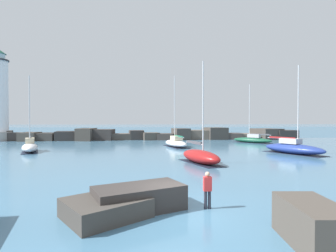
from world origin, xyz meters
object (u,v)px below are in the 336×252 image
at_px(lighthouse, 0,100).
at_px(sailboat_moored_1, 200,156).
at_px(sailboat_moored_2, 30,147).
at_px(sailboat_moored_3, 293,148).
at_px(sailboat_moored_0, 176,143).
at_px(sailboat_moored_4, 252,139).
at_px(person_on_rocks, 207,188).

height_order(lighthouse, sailboat_moored_1, lighthouse).
relative_size(sailboat_moored_2, sailboat_moored_3, 0.92).
bearing_deg(sailboat_moored_0, sailboat_moored_4, 21.03).
relative_size(lighthouse, sailboat_moored_4, 1.70).
xyz_separation_m(sailboat_moored_2, sailboat_moored_3, (32.52, -5.56, 0.02)).
bearing_deg(sailboat_moored_1, sailboat_moored_0, 90.34).
height_order(sailboat_moored_1, sailboat_moored_3, sailboat_moored_3).
bearing_deg(sailboat_moored_3, person_on_rocks, -130.33).
distance_m(sailboat_moored_2, sailboat_moored_4, 36.07).
xyz_separation_m(sailboat_moored_1, sailboat_moored_2, (-19.70, 11.20, 0.03)).
height_order(sailboat_moored_0, sailboat_moored_2, sailboat_moored_0).
xyz_separation_m(lighthouse, sailboat_moored_2, (13.72, -20.48, -7.48)).
xyz_separation_m(sailboat_moored_0, person_on_rocks, (-2.61, -28.46, 0.30)).
distance_m(sailboat_moored_3, person_on_rocks, 24.00).
relative_size(lighthouse, person_on_rocks, 10.86).
relative_size(sailboat_moored_4, person_on_rocks, 6.37).
relative_size(sailboat_moored_1, sailboat_moored_2, 0.98).
xyz_separation_m(lighthouse, sailboat_moored_3, (46.24, -26.03, -7.46)).
bearing_deg(sailboat_moored_4, sailboat_moored_2, -163.32).
distance_m(sailboat_moored_3, sailboat_moored_4, 16.04).
bearing_deg(lighthouse, sailboat_moored_2, -56.18).
distance_m(lighthouse, sailboat_moored_4, 49.90).
distance_m(lighthouse, sailboat_moored_3, 53.58).
bearing_deg(person_on_rocks, sailboat_moored_4, 62.82).
bearing_deg(sailboat_moored_4, person_on_rocks, -117.18).
xyz_separation_m(sailboat_moored_4, person_on_rocks, (-17.57, -34.21, 0.33)).
relative_size(sailboat_moored_3, sailboat_moored_4, 0.99).
bearing_deg(sailboat_moored_4, sailboat_moored_1, -124.57).
bearing_deg(sailboat_moored_1, lighthouse, 136.53).
distance_m(sailboat_moored_0, sailboat_moored_1, 15.81).
xyz_separation_m(sailboat_moored_2, person_on_rocks, (16.99, -23.85, 0.25)).
relative_size(sailboat_moored_2, person_on_rocks, 5.79).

